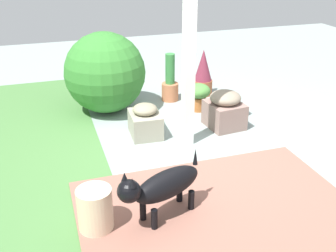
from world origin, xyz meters
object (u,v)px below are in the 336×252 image
at_px(porch_pillar, 189,49).
at_px(ceramic_urn, 95,210).
at_px(terracotta_pot_spiky, 203,73).
at_px(dog, 162,186).
at_px(terracotta_pot_broad, 198,95).
at_px(stone_planter_nearest, 225,110).
at_px(terracotta_pot_tall, 170,84).
at_px(stone_planter_mid, 145,121).
at_px(round_shrub, 105,73).

bearing_deg(porch_pillar, ceramic_urn, 134.43).
relative_size(terracotta_pot_spiky, dog, 0.87).
bearing_deg(terracotta_pot_broad, porch_pillar, 150.93).
bearing_deg(terracotta_pot_spiky, stone_planter_nearest, 171.06).
xyz_separation_m(stone_planter_nearest, terracotta_pot_spiky, (1.15, -0.18, 0.10)).
distance_m(terracotta_pot_broad, dog, 2.43).
xyz_separation_m(terracotta_pot_tall, ceramic_urn, (-2.57, 1.47, -0.06)).
bearing_deg(stone_planter_mid, dog, 170.03).
bearing_deg(round_shrub, terracotta_pot_tall, -83.82).
bearing_deg(dog, terracotta_pot_spiky, -28.68).
distance_m(stone_planter_nearest, terracotta_pot_tall, 1.13).
bearing_deg(terracotta_pot_tall, terracotta_pot_broad, -152.27).
bearing_deg(stone_planter_mid, porch_pillar, -130.07).
bearing_deg(dog, porch_pillar, -28.80).
bearing_deg(terracotta_pot_tall, ceramic_urn, 150.12).
height_order(stone_planter_nearest, round_shrub, round_shrub).
bearing_deg(stone_planter_mid, ceramic_urn, 151.86).
height_order(stone_planter_mid, terracotta_pot_tall, terracotta_pot_tall).
height_order(terracotta_pot_tall, dog, terracotta_pot_tall).
height_order(round_shrub, ceramic_urn, round_shrub).
height_order(stone_planter_mid, ceramic_urn, stone_planter_mid).
bearing_deg(terracotta_pot_tall, terracotta_pot_spiky, -82.23).
bearing_deg(round_shrub, stone_planter_nearest, -126.75).
height_order(dog, ceramic_urn, dog).
height_order(stone_planter_nearest, dog, dog).
bearing_deg(stone_planter_nearest, terracotta_pot_broad, 10.40).
distance_m(round_shrub, terracotta_pot_broad, 1.29).
height_order(porch_pillar, stone_planter_mid, porch_pillar).
bearing_deg(round_shrub, terracotta_pot_spiky, -83.24).
distance_m(terracotta_pot_broad, terracotta_pot_tall, 0.54).
xyz_separation_m(round_shrub, ceramic_urn, (-2.46, 0.53, -0.35)).
bearing_deg(porch_pillar, stone_planter_mid, 49.93).
bearing_deg(terracotta_pot_spiky, round_shrub, 96.76).
xyz_separation_m(porch_pillar, terracotta_pot_spiky, (1.43, -0.78, -0.78)).
height_order(terracotta_pot_spiky, terracotta_pot_tall, terracotta_pot_spiky).
bearing_deg(terracotta_pot_broad, terracotta_pot_spiky, -27.79).
xyz_separation_m(round_shrub, dog, (-2.50, -0.02, -0.21)).
distance_m(porch_pillar, round_shrub, 1.54).
relative_size(round_shrub, ceramic_urn, 2.86).
bearing_deg(stone_planter_mid, terracotta_pot_broad, -59.14).
height_order(terracotta_pot_broad, terracotta_pot_tall, terracotta_pot_tall).
height_order(terracotta_pot_broad, terracotta_pot_spiky, terracotta_pot_spiky).
distance_m(stone_planter_nearest, terracotta_pot_spiky, 1.17).
relative_size(terracotta_pot_broad, ceramic_urn, 1.00).
xyz_separation_m(porch_pillar, stone_planter_nearest, (0.28, -0.60, -0.88)).
bearing_deg(dog, ceramic_urn, 86.56).
bearing_deg(round_shrub, terracotta_pot_broad, -107.45).
height_order(porch_pillar, terracotta_pot_tall, porch_pillar).
xyz_separation_m(stone_planter_mid, dog, (-1.59, 0.28, 0.14)).
xyz_separation_m(dog, ceramic_urn, (0.03, 0.55, -0.13)).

